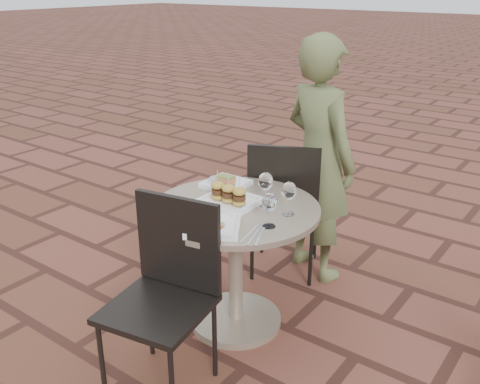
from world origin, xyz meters
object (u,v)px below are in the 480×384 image
Objects in this scene: cafe_table at (236,248)px; plate_sliders at (228,198)px; chair_far at (285,199)px; diner at (319,160)px; plate_salmon at (226,183)px; plate_tuna at (213,226)px; chair_near at (168,280)px.

cafe_table is 0.29m from plate_sliders.
diner is (0.13, 0.19, 0.23)m from chair_far.
plate_sliders is (0.03, -0.62, 0.22)m from chair_far.
cafe_table is at bearing 7.19° from plate_sliders.
plate_salmon is (-0.16, -0.41, 0.20)m from chair_far.
plate_tuna reaches higher than cafe_table.
chair_far is at bearing 76.24° from diner.
plate_tuna is at bearing 66.65° from chair_near.
chair_far is 2.63× the size of plate_tuna.
cafe_table is 0.86m from diner.
plate_sliders reaches higher than plate_salmon.
diner is at bearing 90.96° from plate_tuna.
chair_far is (-0.07, 0.61, 0.07)m from cafe_table.
plate_salmon is 0.28m from plate_sliders.
plate_sliders is at bearing -49.16° from plate_salmon.
diner is 6.71× the size of plate_salmon.
chair_far and chair_near have the same top height.
chair_far is at bearing 68.96° from plate_salmon.
plate_tuna is (0.12, -0.27, -0.02)m from plate_sliders.
cafe_table is 2.54× the size of plate_tuna.
plate_sliders is (-0.06, 0.54, 0.22)m from chair_near.
cafe_table is 0.57× the size of diner.
diner is 0.82m from plate_sliders.
chair_far is at bearing 96.40° from cafe_table.
chair_far is 0.48m from plate_salmon.
plate_sliders reaches higher than cafe_table.
cafe_table is 0.40m from plate_salmon.
plate_tuna is (0.06, 0.27, 0.20)m from chair_near.
diner is 4.42× the size of plate_tuna.
diner is (0.04, 1.35, 0.23)m from chair_near.
chair_near is at bearing -103.02° from plate_tuna.
plate_salmon is 0.82× the size of plate_sliders.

